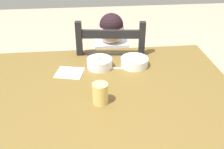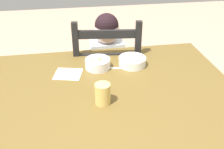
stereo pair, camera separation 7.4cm
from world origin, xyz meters
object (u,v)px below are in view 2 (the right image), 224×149
object	(u,v)px
bowl_of_peas	(132,61)
bowl_of_carrots	(98,63)
drinking_cup	(103,94)
child_figure	(108,60)
dining_table	(105,107)
spoon	(109,68)
dining_chair	(107,82)

from	to	relation	value
bowl_of_peas	bowl_of_carrots	xyz separation A→B (m)	(-0.20, 0.00, 0.00)
bowl_of_carrots	drinking_cup	size ratio (longest dim) A/B	1.42
child_figure	bowl_of_carrots	bearing A→B (deg)	-108.77
child_figure	drinking_cup	world-z (taller)	child_figure
dining_table	bowl_of_carrots	world-z (taller)	bowl_of_carrots
bowl_of_carrots	drinking_cup	xyz separation A→B (m)	(-0.02, -0.34, 0.02)
spoon	dining_chair	bearing A→B (deg)	84.28
bowl_of_carrots	child_figure	bearing A→B (deg)	71.23
dining_chair	bowl_of_peas	bearing A→B (deg)	-70.41
bowl_of_carrots	spoon	xyz separation A→B (m)	(0.06, -0.02, -0.03)
child_figure	bowl_of_peas	xyz separation A→B (m)	(0.10, -0.29, 0.13)
bowl_of_carrots	spoon	size ratio (longest dim) A/B	1.02
dining_table	bowl_of_carrots	xyz separation A→B (m)	(-0.01, 0.25, 0.12)
dining_chair	bowl_of_peas	world-z (taller)	dining_chair
drinking_cup	bowl_of_peas	bearing A→B (deg)	57.33
child_figure	spoon	bearing A→B (deg)	-96.90
child_figure	bowl_of_carrots	world-z (taller)	child_figure
child_figure	drinking_cup	size ratio (longest dim) A/B	9.47
dining_table	dining_chair	bearing A→B (deg)	80.80
bowl_of_carrots	spoon	distance (m)	0.07
drinking_cup	dining_chair	bearing A→B (deg)	80.06
bowl_of_peas	spoon	size ratio (longest dim) A/B	1.12
dining_chair	child_figure	bearing A→B (deg)	-32.22
dining_chair	drinking_cup	world-z (taller)	dining_chair
drinking_cup	spoon	bearing A→B (deg)	76.00
spoon	drinking_cup	bearing A→B (deg)	-104.00
dining_table	child_figure	world-z (taller)	child_figure
child_figure	dining_table	bearing A→B (deg)	-99.89
bowl_of_peas	spoon	bearing A→B (deg)	-172.44
dining_chair	child_figure	size ratio (longest dim) A/B	1.00
bowl_of_peas	drinking_cup	size ratio (longest dim) A/B	1.57
child_figure	bowl_of_carrots	distance (m)	0.34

